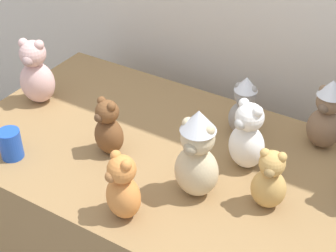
{
  "coord_description": "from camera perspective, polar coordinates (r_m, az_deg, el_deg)",
  "views": [
    {
      "loc": [
        0.76,
        -1.0,
        1.87
      ],
      "look_at": [
        0.0,
        0.25,
        0.83
      ],
      "focal_mm": 54.99,
      "sensor_mm": 36.0,
      "label": 1
    }
  ],
  "objects": [
    {
      "name": "teddy_bear_chestnut",
      "position": [
        1.82,
        -6.63,
        -0.25
      ],
      "size": [
        0.13,
        0.12,
        0.22
      ],
      "rotation": [
        0.0,
        0.0,
        -0.23
      ],
      "color": "brown",
      "rests_on": "display_table"
    },
    {
      "name": "party_cup_blue",
      "position": [
        1.9,
        -17.04,
        -1.93
      ],
      "size": [
        0.08,
        0.08,
        0.11
      ],
      "primitive_type": "cylinder",
      "color": "blue",
      "rests_on": "display_table"
    },
    {
      "name": "teddy_bear_snow",
      "position": [
        1.76,
        8.78,
        -1.23
      ],
      "size": [
        0.16,
        0.15,
        0.26
      ],
      "rotation": [
        0.0,
        0.0,
        -0.35
      ],
      "color": "white",
      "rests_on": "display_table"
    },
    {
      "name": "teddy_bear_mocha",
      "position": [
        1.91,
        17.15,
        1.18
      ],
      "size": [
        0.14,
        0.13,
        0.28
      ],
      "rotation": [
        0.0,
        0.0,
        -0.17
      ],
      "color": "#7F6047",
      "rests_on": "display_table"
    },
    {
      "name": "teddy_bear_honey",
      "position": [
        1.63,
        11.19,
        -5.98
      ],
      "size": [
        0.13,
        0.11,
        0.22
      ],
      "rotation": [
        0.0,
        0.0,
        0.18
      ],
      "color": "tan",
      "rests_on": "display_table"
    },
    {
      "name": "teddy_bear_blush",
      "position": [
        2.15,
        -14.43,
        5.66
      ],
      "size": [
        0.18,
        0.16,
        0.28
      ],
      "rotation": [
        0.0,
        0.0,
        0.32
      ],
      "color": "beige",
      "rests_on": "display_table"
    },
    {
      "name": "display_table",
      "position": [
        2.11,
        -0.0,
        -10.57
      ],
      "size": [
        1.56,
        0.89,
        0.71
      ],
      "primitive_type": "cube",
      "color": "olive",
      "rests_on": "ground_plane"
    },
    {
      "name": "teddy_bear_ginger",
      "position": [
        1.57,
        -5.05,
        -6.89
      ],
      "size": [
        0.15,
        0.14,
        0.23
      ],
      "rotation": [
        0.0,
        0.0,
        -0.36
      ],
      "color": "#D17F3D",
      "rests_on": "display_table"
    },
    {
      "name": "teddy_bear_ash",
      "position": [
        1.91,
        8.42,
        2.09
      ],
      "size": [
        0.12,
        0.1,
        0.25
      ],
      "rotation": [
        0.0,
        0.0,
        0.09
      ],
      "color": "gray",
      "rests_on": "display_table"
    },
    {
      "name": "teddy_bear_sand",
      "position": [
        1.61,
        3.23,
        -3.21
      ],
      "size": [
        0.15,
        0.13,
        0.32
      ],
      "rotation": [
        0.0,
        0.0,
        0.03
      ],
      "color": "#CCB78E",
      "rests_on": "display_table"
    }
  ]
}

